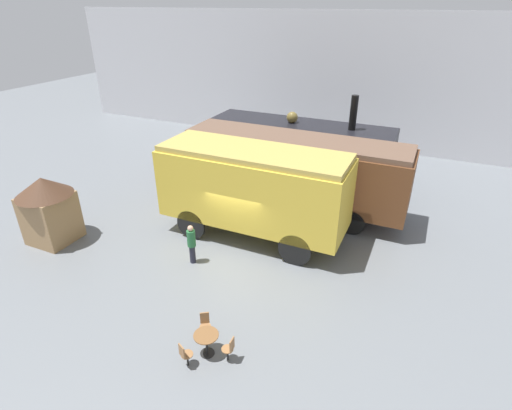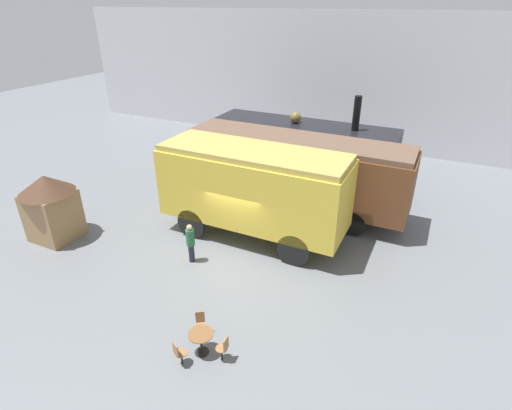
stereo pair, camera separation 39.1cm
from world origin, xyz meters
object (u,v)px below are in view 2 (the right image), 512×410
(steam_locomotive, at_px, (303,144))
(cafe_chair_0, at_px, (179,352))
(passenger_coach_wooden, at_px, (295,168))
(ticket_kiosk, at_px, (50,204))
(cafe_table_near, at_px, (201,339))
(passenger_coach_vintage, at_px, (253,186))
(visitor_person, at_px, (191,242))

(steam_locomotive, xyz_separation_m, cafe_chair_0, (1.60, -14.66, -1.58))
(passenger_coach_wooden, xyz_separation_m, ticket_kiosk, (-8.62, -7.17, -0.59))
(steam_locomotive, bearing_deg, passenger_coach_wooden, -75.26)
(passenger_coach_wooden, xyz_separation_m, cafe_table_near, (0.87, -9.99, -1.69))
(passenger_coach_wooden, bearing_deg, passenger_coach_vintage, -102.43)
(visitor_person, bearing_deg, cafe_chair_0, -59.91)
(passenger_coach_vintage, height_order, cafe_chair_0, passenger_coach_vintage)
(passenger_coach_wooden, relative_size, passenger_coach_vintage, 1.35)
(steam_locomotive, xyz_separation_m, ticket_kiosk, (-7.57, -11.17, -0.41))
(cafe_table_near, xyz_separation_m, visitor_person, (-2.96, 3.87, 0.36))
(steam_locomotive, bearing_deg, cafe_chair_0, -83.79)
(cafe_table_near, height_order, visitor_person, visitor_person)
(visitor_person, bearing_deg, ticket_kiosk, -170.83)
(steam_locomotive, distance_m, visitor_person, 10.24)
(cafe_chair_0, bearing_deg, passenger_coach_wooden, 28.77)
(steam_locomotive, bearing_deg, passenger_coach_vintage, -87.25)
(visitor_person, bearing_deg, passenger_coach_wooden, 71.11)
(cafe_table_near, relative_size, cafe_chair_0, 0.88)
(passenger_coach_vintage, xyz_separation_m, cafe_chair_0, (1.25, -7.45, -1.96))
(passenger_coach_wooden, bearing_deg, cafe_table_near, -85.03)
(cafe_table_near, bearing_deg, visitor_person, 127.41)
(passenger_coach_wooden, distance_m, cafe_table_near, 10.16)
(passenger_coach_vintage, distance_m, cafe_chair_0, 7.81)
(cafe_chair_0, bearing_deg, passenger_coach_vintage, 35.38)
(cafe_table_near, distance_m, visitor_person, 4.89)
(steam_locomotive, distance_m, cafe_table_near, 14.20)
(cafe_table_near, height_order, cafe_chair_0, cafe_chair_0)
(passenger_coach_wooden, bearing_deg, ticket_kiosk, -140.26)
(passenger_coach_vintage, distance_m, visitor_person, 3.57)
(passenger_coach_wooden, bearing_deg, cafe_chair_0, -87.09)
(passenger_coach_wooden, height_order, visitor_person, passenger_coach_wooden)
(cafe_table_near, xyz_separation_m, ticket_kiosk, (-9.49, 2.82, 1.10))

